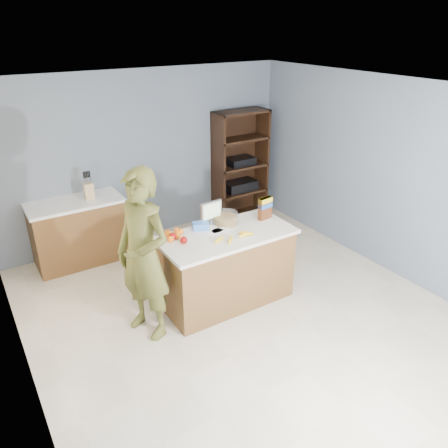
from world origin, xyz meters
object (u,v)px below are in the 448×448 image
person (144,256)px  tv (211,212)px  shelving_unit (239,167)px  cereal_box (265,207)px  counter_peninsula (226,270)px

person → tv: 1.07m
shelving_unit → cereal_box: shelving_unit is taller
counter_peninsula → person: person is taller
cereal_box → person: bearing=-175.8°
cereal_box → counter_peninsula: bearing=-171.3°
tv → cereal_box: size_ratio=1.04×
person → cereal_box: size_ratio=6.80×
tv → cereal_box: bearing=-19.4°
counter_peninsula → person: bearing=-178.6°
person → tv: person is taller
counter_peninsula → shelving_unit: size_ratio=0.87×
shelving_unit → cereal_box: bearing=-115.6°
shelving_unit → person: bearing=-141.0°
person → tv: size_ratio=6.56×
person → shelving_unit: bearing=107.4°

